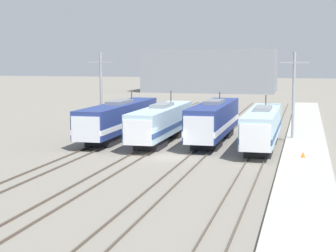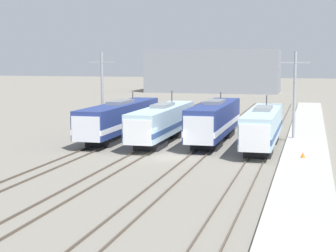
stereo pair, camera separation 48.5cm
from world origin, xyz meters
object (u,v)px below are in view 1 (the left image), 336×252
at_px(locomotive_center_right, 213,121).
at_px(locomotive_far_right, 262,127).
at_px(traffic_cone, 303,155).
at_px(catenary_tower_right, 294,94).
at_px(catenary_tower_left, 101,91).
at_px(locomotive_far_left, 118,119).
at_px(locomotive_center_left, 161,123).

bearing_deg(locomotive_center_right, locomotive_far_right, -29.23).
bearing_deg(traffic_cone, catenary_tower_right, 95.69).
bearing_deg(catenary_tower_left, locomotive_center_right, -11.98).
distance_m(locomotive_far_left, locomotive_far_right, 15.96).
bearing_deg(traffic_cone, catenary_tower_left, 152.32).
height_order(locomotive_far_left, catenary_tower_left, catenary_tower_left).
bearing_deg(locomotive_far_left, catenary_tower_left, 140.95).
distance_m(locomotive_center_left, traffic_cone, 16.25).
relative_size(catenary_tower_left, catenary_tower_right, 1.00).
bearing_deg(locomotive_center_right, catenary_tower_left, 168.02).
xyz_separation_m(locomotive_far_right, catenary_tower_left, (-18.38, 5.70, 2.88)).
bearing_deg(catenary_tower_left, traffic_cone, -27.68).
bearing_deg(locomotive_far_right, locomotive_far_left, 167.56).
bearing_deg(locomotive_far_left, locomotive_center_left, -18.75).
distance_m(locomotive_center_left, catenary_tower_right, 14.02).
height_order(locomotive_center_left, locomotive_far_right, locomotive_center_left).
distance_m(locomotive_far_left, catenary_tower_left, 4.59).
height_order(locomotive_center_right, traffic_cone, locomotive_center_right).
xyz_separation_m(locomotive_center_right, catenary_tower_right, (7.91, 2.80, 2.73)).
relative_size(catenary_tower_left, traffic_cone, 20.10).
relative_size(locomotive_center_right, locomotive_far_right, 1.04).
relative_size(locomotive_far_right, catenary_tower_right, 1.79).
relative_size(locomotive_far_right, catenary_tower_left, 1.79).
relative_size(locomotive_center_left, catenary_tower_right, 1.90).
height_order(locomotive_center_right, catenary_tower_left, catenary_tower_left).
height_order(locomotive_far_left, traffic_cone, locomotive_far_left).
distance_m(locomotive_far_left, locomotive_center_left, 5.49).
xyz_separation_m(locomotive_center_left, catenary_tower_right, (13.11, 4.03, 2.91)).
relative_size(locomotive_far_left, locomotive_far_right, 1.18).
height_order(locomotive_far_right, catenary_tower_left, catenary_tower_left).
xyz_separation_m(locomotive_center_right, traffic_cone, (9.07, -8.88, -1.61)).
xyz_separation_m(locomotive_far_left, locomotive_center_right, (10.39, -0.53, 0.12)).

